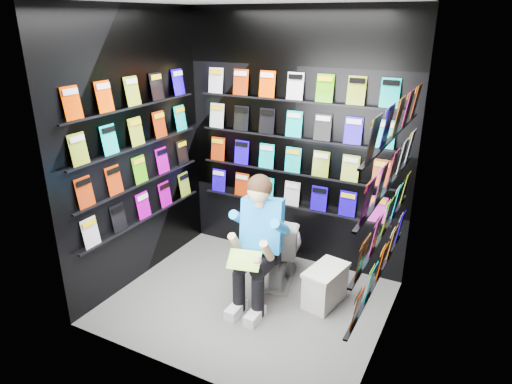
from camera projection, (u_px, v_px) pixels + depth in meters
The scene contains 14 objects.
floor at pixel (248, 302), 4.24m from camera, with size 2.40×2.40×0.00m, color #5F5F5C.
ceiling at pixel (246, 0), 3.31m from camera, with size 2.40×2.40×0.00m, color white.
wall_back at pixel (295, 142), 4.60m from camera, with size 2.40×0.04×2.60m, color black.
wall_front at pixel (173, 213), 2.95m from camera, with size 2.40×0.04×2.60m, color black.
wall_left at pixel (136, 151), 4.29m from camera, with size 0.04×2.00×2.60m, color black.
wall_right at pixel (394, 194), 3.26m from camera, with size 0.04×2.00×2.60m, color black.
comics_back at pixel (294, 142), 4.58m from camera, with size 2.10×0.06×1.37m, color #C11B55, non-canonical shape.
comics_left at pixel (138, 151), 4.28m from camera, with size 0.06×1.70×1.37m, color #C11B55, non-canonical shape.
comics_right at pixel (390, 193), 3.27m from camera, with size 0.06×1.70×1.37m, color #C11B55, non-canonical shape.
toilet at pixel (280, 246), 4.49m from camera, with size 0.42×0.75×0.73m, color silver.
longbox at pixel (325, 287), 4.18m from camera, with size 0.24×0.44×0.33m, color white.
longbox_lid at pixel (326, 270), 4.12m from camera, with size 0.26×0.46×0.03m, color white.
reader at pixel (263, 226), 4.04m from camera, with size 0.49×0.72×1.32m, color #1D89EE, non-canonical shape.
held_comic at pixel (244, 260), 3.81m from camera, with size 0.28×0.01×0.19m, color green.
Camera 1 is at (1.73, -3.15, 2.48)m, focal length 32.00 mm.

